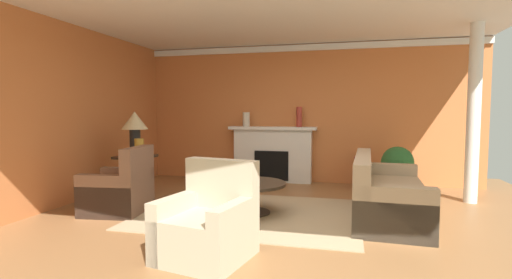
{
  "coord_description": "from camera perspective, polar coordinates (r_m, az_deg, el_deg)",
  "views": [
    {
      "loc": [
        1.01,
        -4.8,
        1.44
      ],
      "look_at": [
        -0.43,
        1.01,
        1.0
      ],
      "focal_mm": 26.19,
      "sensor_mm": 36.0,
      "label": 1
    }
  ],
  "objects": [
    {
      "name": "table_lamp",
      "position": [
        6.66,
        -18.04,
        2.15
      ],
      "size": [
        0.44,
        0.44,
        0.75
      ],
      "color": "black",
      "rests_on": "side_table"
    },
    {
      "name": "book_red_cover",
      "position": [
        5.32,
        -1.81,
        -6.35
      ],
      "size": [
        0.26,
        0.17,
        0.03
      ],
      "primitive_type": "cube",
      "rotation": [
        0.0,
        0.0,
        0.08
      ],
      "color": "maroon",
      "rests_on": "coffee_table"
    },
    {
      "name": "vase_mantel_left",
      "position": [
        7.76,
        -1.5,
        3.09
      ],
      "size": [
        0.15,
        0.15,
        0.29
      ],
      "primitive_type": "cylinder",
      "color": "beige",
      "rests_on": "fireplace"
    },
    {
      "name": "side_table",
      "position": [
        6.73,
        -17.88,
        -4.88
      ],
      "size": [
        0.56,
        0.56,
        0.7
      ],
      "color": "#2D2319",
      "rests_on": "ground_plane"
    },
    {
      "name": "column_white",
      "position": [
        6.79,
        30.31,
        3.37
      ],
      "size": [
        0.2,
        0.2,
        2.82
      ],
      "primitive_type": "cylinder",
      "color": "white",
      "rests_on": "ground_plane"
    },
    {
      "name": "ground_plane",
      "position": [
        5.11,
        2.03,
        -12.16
      ],
      "size": [
        8.38,
        8.38,
        0.0
      ],
      "primitive_type": "plane",
      "color": "olive"
    },
    {
      "name": "vase_mantel_right",
      "position": [
        7.54,
        6.6,
        3.45
      ],
      "size": [
        0.11,
        0.11,
        0.4
      ],
      "primitive_type": "cylinder",
      "color": "#9E3328",
      "rests_on": "fireplace"
    },
    {
      "name": "armchair_facing_fireplace",
      "position": [
        3.81,
        -7.39,
        -13.12
      ],
      "size": [
        0.94,
        0.94,
        0.95
      ],
      "color": "#C1B293",
      "rests_on": "ground_plane"
    },
    {
      "name": "crown_moulding",
      "position": [
        7.83,
        6.55,
        13.72
      ],
      "size": [
        7.04,
        0.08,
        0.12
      ],
      "primitive_type": "cube",
      "color": "white"
    },
    {
      "name": "wall_fireplace",
      "position": [
        7.8,
        6.55,
        3.95
      ],
      "size": [
        7.04,
        0.12,
        2.82
      ],
      "primitive_type": "cube",
      "color": "#CC723D",
      "rests_on": "ground_plane"
    },
    {
      "name": "vase_on_side_table",
      "position": [
        6.5,
        -17.4,
        -1.19
      ],
      "size": [
        0.15,
        0.15,
        0.3
      ],
      "primitive_type": "cylinder",
      "color": "#B7892D",
      "rests_on": "side_table"
    },
    {
      "name": "ceiling_panel",
      "position": [
        5.38,
        2.82,
        19.36
      ],
      "size": [
        7.04,
        6.35,
        0.06
      ],
      "primitive_type": "cube",
      "color": "white"
    },
    {
      "name": "fireplace",
      "position": [
        7.73,
        2.55,
        -2.47
      ],
      "size": [
        1.8,
        0.35,
        1.14
      ],
      "color": "white",
      "rests_on": "ground_plane"
    },
    {
      "name": "vase_tall_corner",
      "position": [
        7.32,
        15.83,
        -4.9
      ],
      "size": [
        0.28,
        0.28,
        0.61
      ],
      "primitive_type": "cylinder",
      "color": "#9E3328",
      "rests_on": "ground_plane"
    },
    {
      "name": "armchair_near_window",
      "position": [
        5.74,
        -20.09,
        -7.44
      ],
      "size": [
        0.9,
        0.9,
        0.95
      ],
      "color": "brown",
      "rests_on": "ground_plane"
    },
    {
      "name": "area_rug",
      "position": [
        5.4,
        -0.84,
        -11.19
      ],
      "size": [
        3.03,
        2.33,
        0.01
      ],
      "primitive_type": "cube",
      "color": "tan",
      "rests_on": "ground_plane"
    },
    {
      "name": "sofa",
      "position": [
        5.43,
        19.18,
        -8.17
      ],
      "size": [
        1.0,
        2.14,
        0.85
      ],
      "color": "tan",
      "rests_on": "ground_plane"
    },
    {
      "name": "coffee_table",
      "position": [
        5.32,
        -0.84,
        -7.77
      ],
      "size": [
        1.0,
        1.0,
        0.45
      ],
      "color": "#2D2319",
      "rests_on": "ground_plane"
    },
    {
      "name": "wall_window",
      "position": [
        6.67,
        -26.17,
        3.51
      ],
      "size": [
        0.12,
        6.35,
        2.82
      ],
      "primitive_type": "cube",
      "color": "#CC723D",
      "rests_on": "ground_plane"
    },
    {
      "name": "potted_plant",
      "position": [
        7.09,
        20.79,
        -3.76
      ],
      "size": [
        0.56,
        0.56,
        0.83
      ],
      "color": "#333333",
      "rests_on": "ground_plane"
    }
  ]
}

